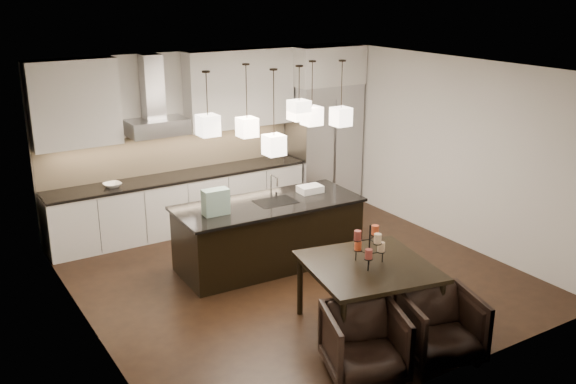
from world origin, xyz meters
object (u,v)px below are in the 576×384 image
dining_table (367,297)px  armchair_right (440,326)px  island_body (269,235)px  armchair_left (364,343)px  refrigerator (323,145)px

dining_table → armchair_right: (0.28, -0.87, -0.04)m
island_body → dining_table: bearing=-86.3°
island_body → armchair_left: 2.89m
island_body → armchair_right: bearing=-81.4°
refrigerator → armchair_left: (-2.75, -4.68, -0.72)m
armchair_left → armchair_right: (0.87, -0.17, 0.00)m
dining_table → armchair_right: 0.92m
island_body → armchair_left: island_body is taller
armchair_right → island_body: bearing=113.2°
dining_table → armchair_right: dining_table is taller
dining_table → armchair_right: size_ratio=1.68×
dining_table → armchair_left: (-0.60, -0.70, -0.04)m
island_body → dining_table: island_body is taller
island_body → armchair_left: bearing=-98.5°
refrigerator → dining_table: bearing=-118.5°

